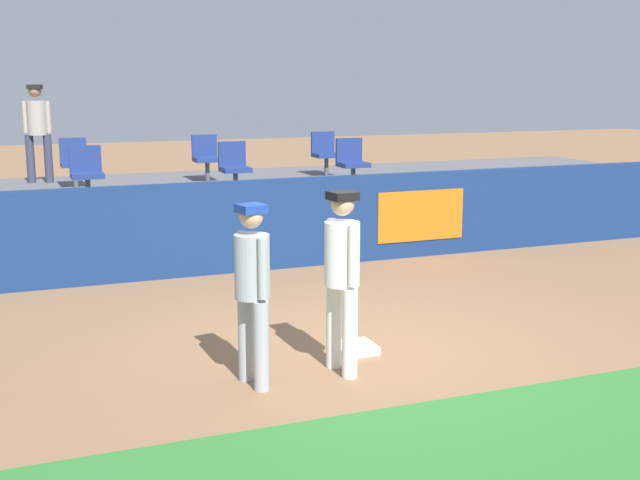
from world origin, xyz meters
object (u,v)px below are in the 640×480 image
(seat_front_left, at_px, (87,170))
(seat_front_right, at_px, (352,160))
(first_base, at_px, (355,348))
(player_runner_visitor, at_px, (252,282))
(player_fielder_home, at_px, (342,269))
(seat_back_left, at_px, (74,160))
(seat_front_center, at_px, (234,165))
(seat_back_center, at_px, (206,155))
(spectator_hooded, at_px, (37,126))
(seat_back_right, at_px, (325,151))

(seat_front_left, bearing_deg, seat_front_right, 0.00)
(first_base, xyz_separation_m, player_runner_visitor, (-1.25, -0.51, 0.94))
(seat_front_left, relative_size, seat_front_right, 1.00)
(seat_front_right, bearing_deg, player_runner_visitor, -121.08)
(first_base, distance_m, player_runner_visitor, 1.65)
(player_fielder_home, bearing_deg, seat_back_left, -173.65)
(first_base, relative_size, seat_front_center, 0.48)
(player_fielder_home, height_order, seat_front_center, seat_front_center)
(player_fielder_home, height_order, seat_back_center, seat_back_center)
(seat_front_left, relative_size, spectator_hooded, 0.48)
(spectator_hooded, bearing_deg, seat_back_left, 136.52)
(player_fielder_home, distance_m, seat_front_left, 6.14)
(player_fielder_home, distance_m, spectator_hooded, 8.87)
(player_runner_visitor, xyz_separation_m, seat_back_right, (3.78, 7.70, 0.44))
(player_fielder_home, distance_m, seat_front_right, 6.46)
(player_fielder_home, xyz_separation_m, seat_front_center, (0.58, 5.88, 0.41))
(seat_front_left, distance_m, seat_back_left, 1.80)
(seat_front_center, bearing_deg, spectator_hooded, 137.43)
(player_runner_visitor, relative_size, seat_front_left, 2.02)
(seat_front_left, bearing_deg, seat_back_left, 90.93)
(player_fielder_home, bearing_deg, seat_back_right, 152.74)
(player_fielder_home, height_order, spectator_hooded, spectator_hooded)
(seat_front_left, xyz_separation_m, seat_front_center, (2.32, -0.00, -0.00))
(seat_front_right, bearing_deg, spectator_hooded, 151.95)
(seat_back_center, xyz_separation_m, seat_front_center, (0.03, -1.80, -0.00))
(player_fielder_home, bearing_deg, seat_back_center, 169.29)
(player_fielder_home, bearing_deg, player_runner_visitor, -95.19)
(seat_back_left, bearing_deg, player_runner_visitor, -83.51)
(first_base, height_order, seat_back_left, seat_back_left)
(seat_front_center, distance_m, seat_front_right, 2.08)
(first_base, xyz_separation_m, seat_back_right, (2.53, 7.19, 1.38))
(seat_back_right, distance_m, seat_back_left, 4.66)
(seat_back_center, relative_size, spectator_hooded, 0.48)
(player_fielder_home, relative_size, seat_back_left, 2.10)
(first_base, height_order, seat_back_right, seat_back_right)
(player_runner_visitor, bearing_deg, seat_back_center, 158.02)
(seat_front_left, height_order, seat_back_left, same)
(seat_front_left, height_order, spectator_hooded, spectator_hooded)
(first_base, relative_size, seat_back_left, 0.48)
(first_base, height_order, player_fielder_home, player_fielder_home)
(player_runner_visitor, distance_m, seat_front_center, 6.09)
(seat_back_center, bearing_deg, seat_back_right, 0.00)
(first_base, bearing_deg, seat_back_left, 106.48)
(seat_back_right, height_order, spectator_hooded, spectator_hooded)
(player_fielder_home, xyz_separation_m, seat_back_right, (2.89, 7.68, 0.41))
(seat_front_center, height_order, seat_back_left, same)
(seat_back_left, relative_size, spectator_hooded, 0.48)
(player_runner_visitor, relative_size, spectator_hooded, 0.97)
(seat_front_center, xyz_separation_m, seat_front_right, (2.08, 0.00, 0.00))
(spectator_hooded, bearing_deg, seat_back_center, 177.86)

